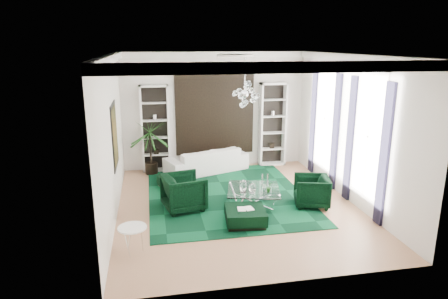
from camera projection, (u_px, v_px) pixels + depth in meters
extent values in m
cube|color=tan|center=(237.00, 206.00, 10.31)|extent=(6.00, 7.00, 0.02)
cube|color=white|center=(238.00, 54.00, 9.32)|extent=(6.00, 7.00, 0.02)
cube|color=silver|center=(214.00, 111.00, 13.14)|extent=(6.00, 0.02, 3.80)
cube|color=silver|center=(285.00, 180.00, 6.48)|extent=(6.00, 0.02, 3.80)
cube|color=silver|center=(111.00, 139.00, 9.27)|extent=(0.02, 7.00, 3.80)
cube|color=silver|center=(351.00, 129.00, 10.35)|extent=(0.02, 7.00, 3.80)
cylinder|color=white|center=(236.00, 55.00, 9.61)|extent=(0.90, 0.90, 0.05)
cube|color=black|center=(215.00, 111.00, 13.10)|extent=(2.50, 0.06, 2.80)
cube|color=black|center=(115.00, 135.00, 9.86)|extent=(0.04, 1.30, 1.60)
cube|color=white|center=(368.00, 137.00, 9.49)|extent=(0.03, 1.10, 2.90)
cube|color=black|center=(384.00, 156.00, 8.81)|extent=(0.07, 0.30, 3.25)
cube|color=black|center=(350.00, 139.00, 10.29)|extent=(0.07, 0.30, 3.25)
cube|color=white|center=(325.00, 119.00, 11.77)|extent=(0.03, 1.10, 2.90)
cube|color=black|center=(335.00, 132.00, 11.09)|extent=(0.07, 0.30, 3.25)
cube|color=black|center=(313.00, 122.00, 12.57)|extent=(0.07, 0.30, 3.25)
cube|color=black|center=(226.00, 195.00, 10.99)|extent=(4.20, 5.00, 0.02)
imported|color=white|center=(206.00, 160.00, 12.92)|extent=(2.84, 1.87, 0.77)
imported|color=black|center=(184.00, 192.00, 9.97)|extent=(1.18, 1.15, 0.90)
imported|color=black|center=(311.00, 191.00, 10.20)|extent=(1.06, 1.04, 0.79)
cube|color=black|center=(174.00, 182.00, 11.47)|extent=(0.97, 0.97, 0.35)
cube|color=black|center=(245.00, 216.00, 9.22)|extent=(1.00, 1.00, 0.36)
cube|color=white|center=(245.00, 209.00, 9.17)|extent=(0.37, 0.25, 0.03)
cylinder|color=white|center=(133.00, 240.00, 7.91)|extent=(0.64, 0.64, 0.55)
imported|color=#184515|center=(269.00, 187.00, 9.97)|extent=(0.17, 0.15, 0.26)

